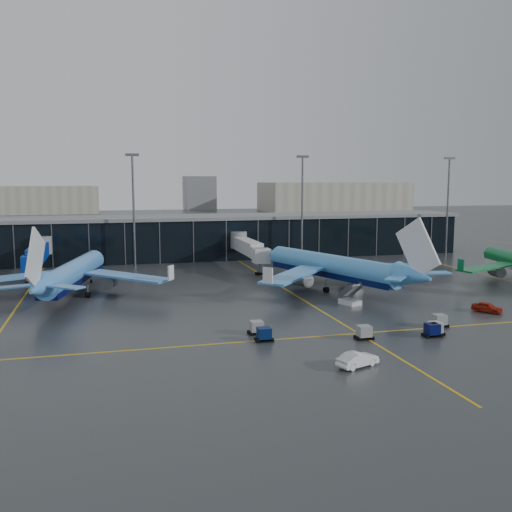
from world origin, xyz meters
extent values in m
plane|color=#282B2D|center=(0.00, 0.00, 0.00)|extent=(600.00, 600.00, 0.00)
cube|color=black|center=(0.00, 62.00, 5.00)|extent=(140.00, 16.00, 10.00)
cube|color=slate|center=(0.00, 62.00, 10.30)|extent=(142.00, 17.00, 0.80)
cylinder|color=#595B60|center=(-35.00, 53.50, 5.20)|extent=(4.00, 4.00, 4.00)
cube|color=navy|center=(-35.00, 40.00, 4.40)|extent=(3.00, 24.00, 3.00)
cylinder|color=#595B60|center=(-35.00, 32.50, 1.30)|extent=(1.00, 1.00, 2.60)
cylinder|color=#595B60|center=(10.00, 53.50, 5.20)|extent=(4.00, 4.00, 4.00)
cube|color=silver|center=(10.00, 40.00, 4.40)|extent=(3.00, 24.00, 3.00)
cylinder|color=#595B60|center=(10.00, 32.50, 1.30)|extent=(1.00, 1.00, 2.60)
cylinder|color=#595B60|center=(-15.00, 50.00, 12.50)|extent=(0.50, 0.50, 25.00)
cube|color=#595B60|center=(-15.00, 50.00, 25.20)|extent=(3.00, 0.40, 0.60)
cylinder|color=#595B60|center=(25.00, 50.00, 12.50)|extent=(0.50, 0.50, 25.00)
cube|color=#595B60|center=(25.00, 50.00, 25.20)|extent=(3.00, 0.40, 0.60)
cylinder|color=#595B60|center=(65.00, 50.00, 12.50)|extent=(0.50, 0.50, 25.00)
cube|color=#595B60|center=(65.00, 50.00, 25.20)|extent=(3.00, 0.40, 0.60)
cube|color=#B2AD99|center=(120.00, 260.00, 9.00)|extent=(90.00, 42.00, 18.00)
cube|color=#B2AD99|center=(-60.00, 280.00, 8.00)|extent=(70.00, 38.00, 16.00)
cube|color=#B2AD99|center=(40.00, 300.00, 11.00)|extent=(20.00, 20.00, 22.00)
cube|color=gold|center=(-35.00, 20.00, 0.01)|extent=(0.30, 120.00, 0.02)
cube|color=gold|center=(10.00, 20.00, 0.01)|extent=(0.30, 120.00, 0.02)
cube|color=gold|center=(55.00, 20.00, 0.01)|extent=(0.30, 120.00, 0.02)
cube|color=gold|center=(10.00, -15.00, 0.01)|extent=(220.00, 0.30, 0.02)
cube|color=black|center=(19.16, -18.13, 0.18)|extent=(2.20, 1.50, 0.36)
cube|color=#9A9EA2|center=(19.16, -18.13, 0.95)|extent=(1.60, 1.50, 1.50)
cube|color=black|center=(18.33, -18.80, 0.18)|extent=(2.20, 1.50, 0.36)
cube|color=#040A3A|center=(18.33, -18.80, 0.95)|extent=(1.60, 1.50, 1.50)
cube|color=black|center=(21.99, -14.67, 0.18)|extent=(2.20, 1.50, 0.36)
cube|color=gray|center=(21.99, -14.67, 0.95)|extent=(1.60, 1.50, 1.50)
cube|color=black|center=(-2.74, -15.29, 0.18)|extent=(2.20, 1.50, 0.36)
cube|color=#051641|center=(-2.74, -15.29, 0.95)|extent=(1.60, 1.50, 1.50)
cube|color=black|center=(9.55, -17.58, 0.18)|extent=(2.20, 1.50, 0.36)
cube|color=gray|center=(9.55, -17.58, 0.95)|extent=(1.60, 1.50, 1.50)
cube|color=black|center=(-2.79, -11.84, 0.18)|extent=(2.20, 1.50, 0.36)
cube|color=gray|center=(-2.79, -11.84, 0.95)|extent=(1.60, 1.50, 1.50)
cube|color=silver|center=(16.05, 1.18, 0.40)|extent=(3.14, 3.75, 0.80)
cube|color=silver|center=(16.05, 1.18, 2.30)|extent=(2.45, 3.20, 2.29)
imported|color=#9E1B0C|center=(33.73, -8.95, 0.75)|extent=(3.86, 4.66, 1.50)
imported|color=silver|center=(4.27, -27.13, 0.81)|extent=(5.22, 3.37, 1.62)
camera|label=1|loc=(-21.05, -80.86, 19.72)|focal=40.00mm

